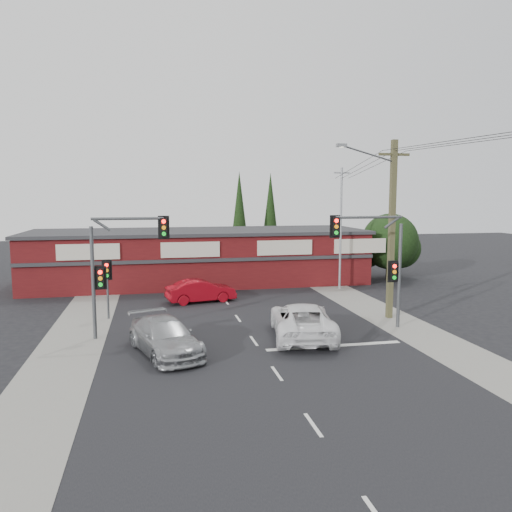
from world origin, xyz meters
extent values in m
plane|color=black|center=(0.00, 0.00, 0.00)|extent=(120.00, 120.00, 0.00)
cube|color=black|center=(0.00, 5.00, 0.01)|extent=(14.00, 70.00, 0.01)
cube|color=gray|center=(-8.50, 5.00, 0.01)|extent=(3.00, 70.00, 0.02)
cube|color=gray|center=(8.50, 5.00, 0.01)|extent=(3.00, 70.00, 0.02)
cube|color=silver|center=(3.50, -1.50, 0.01)|extent=(6.50, 0.35, 0.01)
imported|color=white|center=(2.47, 0.24, 0.85)|extent=(3.84, 6.51, 1.70)
imported|color=#9B9DA0|center=(-4.23, -1.02, 0.77)|extent=(3.69, 5.73, 1.54)
imported|color=maroon|center=(-1.62, 9.47, 0.74)|extent=(4.72, 2.42, 1.48)
cube|color=silver|center=(0.00, -8.98, 0.01)|extent=(0.12, 1.60, 0.01)
cube|color=silver|center=(0.00, -4.47, 0.01)|extent=(0.12, 1.60, 0.01)
cube|color=silver|center=(0.00, 0.05, 0.01)|extent=(0.12, 1.60, 0.01)
cube|color=silver|center=(0.00, 4.56, 0.01)|extent=(0.12, 1.60, 0.01)
cube|color=silver|center=(0.00, 9.07, 0.01)|extent=(0.12, 1.60, 0.01)
cube|color=silver|center=(0.00, 13.58, 0.01)|extent=(0.12, 1.60, 0.01)
cube|color=silver|center=(0.00, 18.09, 0.01)|extent=(0.12, 1.60, 0.01)
cube|color=silver|center=(0.00, 22.60, 0.01)|extent=(0.12, 1.60, 0.01)
cube|color=silver|center=(0.00, 27.11, 0.01)|extent=(0.12, 1.60, 0.01)
cube|color=silver|center=(0.00, 31.63, 0.01)|extent=(0.12, 1.60, 0.01)
cube|color=silver|center=(0.00, 36.14, 0.01)|extent=(0.12, 1.60, 0.01)
cube|color=silver|center=(0.00, 40.65, 0.01)|extent=(0.12, 1.60, 0.01)
cube|color=#490E11|center=(-1.00, 17.00, 2.00)|extent=(26.00, 8.00, 4.00)
cube|color=#2D2D30|center=(-1.00, 17.00, 4.10)|extent=(26.40, 8.40, 0.25)
cube|color=beige|center=(-9.00, 12.95, 3.10)|extent=(4.20, 0.12, 1.10)
cube|color=beige|center=(-2.00, 12.95, 3.10)|extent=(4.20, 0.12, 1.10)
cube|color=beige|center=(5.00, 12.95, 3.10)|extent=(4.20, 0.12, 1.10)
cube|color=beige|center=(11.00, 12.95, 3.10)|extent=(4.20, 0.12, 1.10)
cube|color=#2D2D30|center=(-1.00, 12.90, 2.30)|extent=(26.00, 0.15, 0.25)
cylinder|color=#2D2116|center=(14.50, 15.00, 0.90)|extent=(0.50, 0.50, 1.80)
sphere|color=black|center=(14.50, 15.00, 3.20)|extent=(4.60, 4.60, 4.60)
sphere|color=black|center=(16.00, 16.00, 2.50)|extent=(3.40, 3.40, 3.40)
sphere|color=black|center=(13.20, 16.40, 2.30)|extent=(2.80, 2.80, 2.80)
cylinder|color=#2D2116|center=(3.50, 24.00, 1.00)|extent=(0.24, 0.24, 2.00)
cone|color=black|center=(3.50, 24.00, 5.50)|extent=(1.80, 1.80, 7.50)
cylinder|color=#2D2116|center=(7.00, 26.00, 1.00)|extent=(0.24, 0.24, 2.00)
cone|color=black|center=(7.00, 26.00, 5.50)|extent=(1.80, 1.80, 7.50)
cylinder|color=#47494C|center=(-7.50, 2.00, 2.75)|extent=(0.18, 0.18, 5.50)
cylinder|color=#47494C|center=(-5.80, 2.00, 5.85)|extent=(3.40, 0.14, 0.14)
cylinder|color=#47494C|center=(-6.99, 2.00, 5.55)|extent=(0.82, 0.14, 0.63)
cube|color=black|center=(-4.10, 2.00, 5.40)|extent=(0.32, 0.22, 0.95)
cube|color=black|center=(-4.10, 2.07, 5.40)|extent=(0.55, 0.04, 1.15)
cylinder|color=#FF0C07|center=(-4.10, 1.87, 5.70)|extent=(0.20, 0.06, 0.20)
cylinder|color=orange|center=(-4.10, 1.87, 5.40)|extent=(0.20, 0.06, 0.20)
cylinder|color=#0CE526|center=(-4.10, 1.87, 5.10)|extent=(0.20, 0.06, 0.20)
cube|color=black|center=(-7.15, 2.00, 3.00)|extent=(0.32, 0.22, 0.95)
cube|color=black|center=(-7.15, 2.07, 3.00)|extent=(0.55, 0.04, 1.15)
cylinder|color=#FF0C07|center=(-7.15, 1.87, 3.30)|extent=(0.20, 0.06, 0.20)
cylinder|color=orange|center=(-7.15, 1.87, 3.00)|extent=(0.20, 0.06, 0.20)
cylinder|color=#0CE526|center=(-7.15, 1.87, 2.70)|extent=(0.20, 0.06, 0.20)
cylinder|color=#47494C|center=(8.00, 1.00, 2.75)|extent=(0.18, 0.18, 5.50)
cylinder|color=#47494C|center=(6.20, 1.00, 5.85)|extent=(3.60, 0.14, 0.14)
cylinder|color=#47494C|center=(7.46, 1.00, 5.55)|extent=(0.82, 0.14, 0.63)
cube|color=black|center=(4.40, 1.00, 5.40)|extent=(0.32, 0.22, 0.95)
cube|color=black|center=(4.40, 1.07, 5.40)|extent=(0.55, 0.04, 1.15)
cylinder|color=#FF0C07|center=(4.40, 0.87, 5.70)|extent=(0.20, 0.06, 0.20)
cylinder|color=orange|center=(4.40, 0.87, 5.40)|extent=(0.20, 0.06, 0.20)
cylinder|color=#0CE526|center=(4.40, 0.87, 5.10)|extent=(0.20, 0.06, 0.20)
cube|color=black|center=(7.65, 1.00, 3.00)|extent=(0.32, 0.22, 0.95)
cube|color=black|center=(7.65, 1.07, 3.00)|extent=(0.55, 0.04, 1.15)
cylinder|color=#FF0C07|center=(7.65, 0.87, 3.30)|extent=(0.20, 0.06, 0.20)
cylinder|color=orange|center=(7.65, 0.87, 3.00)|extent=(0.20, 0.06, 0.20)
cylinder|color=#0CE526|center=(7.65, 0.87, 2.70)|extent=(0.20, 0.06, 0.20)
cylinder|color=#47494C|center=(-7.20, 6.00, 1.50)|extent=(0.12, 0.12, 3.00)
cube|color=black|center=(-7.20, 6.00, 2.80)|extent=(0.32, 0.22, 0.95)
cube|color=black|center=(-7.20, 6.07, 2.80)|extent=(0.55, 0.04, 1.15)
cylinder|color=#FF0C07|center=(-7.20, 5.87, 3.10)|extent=(0.20, 0.06, 0.20)
cylinder|color=orange|center=(-7.20, 5.87, 2.80)|extent=(0.20, 0.06, 0.20)
cylinder|color=#0CE526|center=(-7.20, 5.87, 2.50)|extent=(0.20, 0.06, 0.20)
cube|color=brown|center=(8.50, 3.00, 5.00)|extent=(0.30, 0.30, 10.00)
cube|color=brown|center=(8.50, 3.00, 9.20)|extent=(1.80, 0.14, 0.14)
cylinder|color=#47494C|center=(6.90, 2.85, 9.20)|extent=(3.23, 0.39, 0.89)
cube|color=slate|center=(5.30, 2.70, 9.60)|extent=(0.55, 0.25, 0.18)
cylinder|color=silver|center=(5.30, 2.70, 9.50)|extent=(0.28, 0.28, 0.05)
cylinder|color=gray|center=(9.00, 12.00, 4.50)|extent=(0.16, 0.16, 9.00)
cube|color=gray|center=(9.00, 12.00, 8.60)|extent=(1.20, 0.10, 0.10)
cylinder|color=black|center=(8.15, 7.50, 8.80)|extent=(0.73, 9.01, 1.22)
cylinder|color=black|center=(7.65, -7.00, 9.15)|extent=(0.32, 20.00, 0.52)
cylinder|color=black|center=(8.75, 7.50, 8.80)|extent=(0.52, 9.00, 1.22)
cylinder|color=black|center=(9.34, 7.50, 8.80)|extent=(0.31, 9.00, 1.22)
camera|label=1|loc=(-4.66, -22.76, 6.95)|focal=35.00mm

